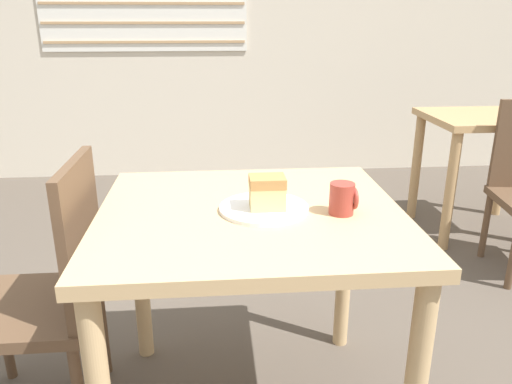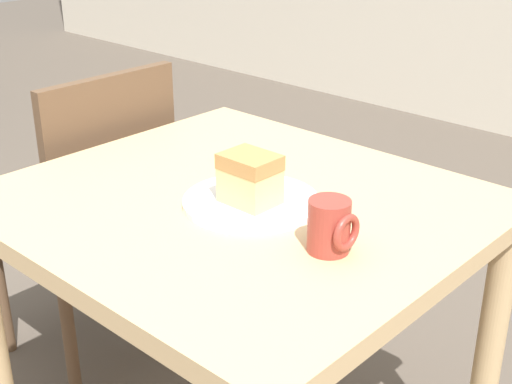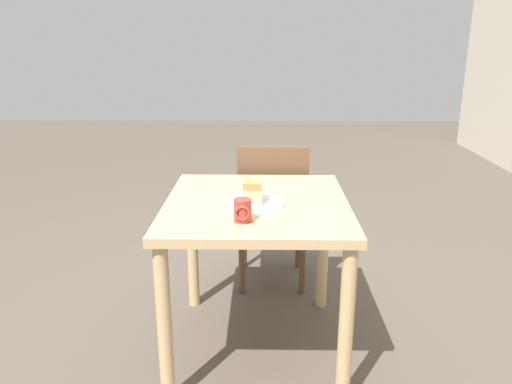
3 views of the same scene
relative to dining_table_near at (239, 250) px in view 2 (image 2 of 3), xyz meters
name	(u,v)px [view 2 (image 2 of 3)]	position (x,y,z in m)	size (l,w,h in m)	color
dining_table_near	(239,250)	(0.00, 0.00, 0.00)	(0.91, 0.83, 0.76)	tan
chair_near_window	(93,217)	(-0.65, 0.08, -0.17)	(0.42, 0.42, 0.90)	brown
plate	(251,202)	(0.04, 0.00, 0.12)	(0.27, 0.27, 0.01)	white
cake_slice	(250,179)	(0.05, -0.02, 0.18)	(0.10, 0.08, 0.10)	#E0C67F
coffee_mug	(331,227)	(0.27, -0.05, 0.16)	(0.08, 0.07, 0.09)	#9E382D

